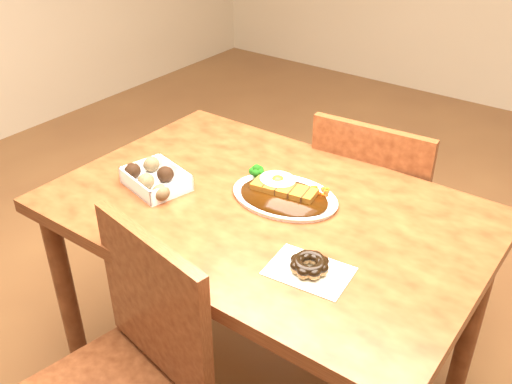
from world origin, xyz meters
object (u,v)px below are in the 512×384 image
Objects in this scene: chair_far at (375,214)px; katsu_curry_plate at (284,193)px; pon_de_ring at (309,265)px; table at (266,235)px; donut_box at (154,178)px.

katsu_curry_plate is at bearing 74.75° from chair_far.
chair_far reaches higher than katsu_curry_plate.
katsu_curry_plate is 1.58× the size of pon_de_ring.
chair_far reaches higher than pon_de_ring.
table is 0.57m from chair_far.
donut_box is (-0.34, -0.17, 0.01)m from katsu_curry_plate.
chair_far is 2.66× the size of katsu_curry_plate.
chair_far is 0.56m from katsu_curry_plate.
pon_de_ring is at bearing 96.92° from chair_far.
donut_box is 0.58m from pon_de_ring.
table is 0.32m from pon_de_ring.
chair_far reaches higher than donut_box.
pon_de_ring is (0.23, -0.24, 0.00)m from katsu_curry_plate.
chair_far is 0.78m from pon_de_ring.
katsu_curry_plate is 0.38m from donut_box.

